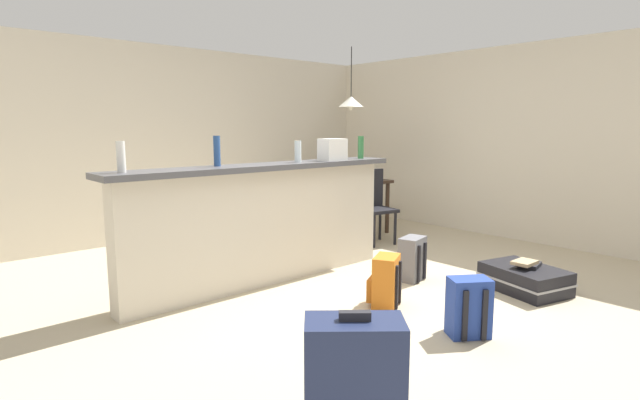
{
  "coord_description": "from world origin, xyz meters",
  "views": [
    {
      "loc": [
        -3.13,
        -3.19,
        1.47
      ],
      "look_at": [
        0.25,
        0.6,
        0.71
      ],
      "focal_mm": 27.74,
      "sensor_mm": 36.0,
      "label": 1
    }
  ],
  "objects_px": {
    "bottle_green": "(361,147)",
    "dining_table": "(345,187)",
    "bottle_clear": "(298,151)",
    "backpack_orange": "(385,282)",
    "pendant_lamp": "(351,102)",
    "dining_chair_near_partition": "(374,202)",
    "dining_chair_far_side": "(324,192)",
    "book_stack": "(527,264)",
    "backpack_blue": "(468,308)",
    "suitcase_flat_black": "(524,279)",
    "suitcase_upright_navy": "(354,384)",
    "bottle_white": "(121,157)",
    "bottle_blue": "(217,151)",
    "backpack_grey": "(411,259)",
    "grocery_bag": "(332,150)"
  },
  "relations": [
    {
      "from": "suitcase_flat_black",
      "to": "book_stack",
      "type": "relative_size",
      "value": 2.87
    },
    {
      "from": "bottle_clear",
      "to": "backpack_grey",
      "type": "bearing_deg",
      "value": -49.49
    },
    {
      "from": "book_stack",
      "to": "dining_chair_far_side",
      "type": "bearing_deg",
      "value": 80.27
    },
    {
      "from": "bottle_clear",
      "to": "pendant_lamp",
      "type": "relative_size",
      "value": 0.25
    },
    {
      "from": "dining_table",
      "to": "suitcase_flat_black",
      "type": "xyz_separation_m",
      "value": [
        -0.46,
        -2.77,
        -0.54
      ]
    },
    {
      "from": "bottle_green",
      "to": "suitcase_upright_navy",
      "type": "distance_m",
      "value": 3.41
    },
    {
      "from": "bottle_blue",
      "to": "backpack_orange",
      "type": "height_order",
      "value": "bottle_blue"
    },
    {
      "from": "bottle_green",
      "to": "pendant_lamp",
      "type": "xyz_separation_m",
      "value": [
        0.88,
        1.02,
        0.55
      ]
    },
    {
      "from": "backpack_blue",
      "to": "book_stack",
      "type": "height_order",
      "value": "backpack_blue"
    },
    {
      "from": "bottle_white",
      "to": "dining_chair_far_side",
      "type": "bearing_deg",
      "value": 24.59
    },
    {
      "from": "bottle_blue",
      "to": "backpack_grey",
      "type": "bearing_deg",
      "value": -30.94
    },
    {
      "from": "bottle_white",
      "to": "book_stack",
      "type": "distance_m",
      "value": 3.53
    },
    {
      "from": "bottle_clear",
      "to": "backpack_orange",
      "type": "xyz_separation_m",
      "value": [
        -0.0,
        -1.13,
        -1.03
      ]
    },
    {
      "from": "backpack_grey",
      "to": "backpack_orange",
      "type": "relative_size",
      "value": 1.0
    },
    {
      "from": "pendant_lamp",
      "to": "dining_chair_near_partition",
      "type": "bearing_deg",
      "value": -103.01
    },
    {
      "from": "backpack_blue",
      "to": "backpack_orange",
      "type": "bearing_deg",
      "value": 88.87
    },
    {
      "from": "grocery_bag",
      "to": "backpack_orange",
      "type": "height_order",
      "value": "grocery_bag"
    },
    {
      "from": "bottle_white",
      "to": "bottle_green",
      "type": "bearing_deg",
      "value": -0.91
    },
    {
      "from": "bottle_white",
      "to": "book_stack",
      "type": "height_order",
      "value": "bottle_white"
    },
    {
      "from": "grocery_bag",
      "to": "dining_table",
      "type": "bearing_deg",
      "value": 40.89
    },
    {
      "from": "pendant_lamp",
      "to": "backpack_grey",
      "type": "relative_size",
      "value": 1.96
    },
    {
      "from": "bottle_green",
      "to": "bottle_blue",
      "type": "bearing_deg",
      "value": 176.51
    },
    {
      "from": "dining_chair_far_side",
      "to": "suitcase_upright_navy",
      "type": "distance_m",
      "value": 5.12
    },
    {
      "from": "bottle_blue",
      "to": "suitcase_flat_black",
      "type": "distance_m",
      "value": 2.96
    },
    {
      "from": "dining_chair_near_partition",
      "to": "book_stack",
      "type": "bearing_deg",
      "value": -99.91
    },
    {
      "from": "bottle_green",
      "to": "backpack_grey",
      "type": "xyz_separation_m",
      "value": [
        -0.14,
        -0.82,
        -1.04
      ]
    },
    {
      "from": "suitcase_flat_black",
      "to": "backpack_orange",
      "type": "bearing_deg",
      "value": 154.23
    },
    {
      "from": "grocery_bag",
      "to": "backpack_grey",
      "type": "bearing_deg",
      "value": -70.63
    },
    {
      "from": "bottle_white",
      "to": "dining_table",
      "type": "distance_m",
      "value": 3.56
    },
    {
      "from": "bottle_blue",
      "to": "grocery_bag",
      "type": "bearing_deg",
      "value": -5.26
    },
    {
      "from": "dining_chair_far_side",
      "to": "suitcase_upright_navy",
      "type": "relative_size",
      "value": 1.39
    },
    {
      "from": "bottle_clear",
      "to": "backpack_blue",
      "type": "bearing_deg",
      "value": -90.52
    },
    {
      "from": "bottle_white",
      "to": "backpack_orange",
      "type": "bearing_deg",
      "value": -34.65
    },
    {
      "from": "bottle_clear",
      "to": "grocery_bag",
      "type": "distance_m",
      "value": 0.43
    },
    {
      "from": "book_stack",
      "to": "bottle_clear",
      "type": "bearing_deg",
      "value": 125.27
    },
    {
      "from": "pendant_lamp",
      "to": "backpack_grey",
      "type": "bearing_deg",
      "value": -118.95
    },
    {
      "from": "bottle_blue",
      "to": "bottle_clear",
      "type": "distance_m",
      "value": 0.83
    },
    {
      "from": "bottle_green",
      "to": "dining_chair_near_partition",
      "type": "relative_size",
      "value": 0.26
    },
    {
      "from": "grocery_bag",
      "to": "dining_table",
      "type": "distance_m",
      "value": 1.76
    },
    {
      "from": "dining_chair_far_side",
      "to": "backpack_blue",
      "type": "height_order",
      "value": "dining_chair_far_side"
    },
    {
      "from": "suitcase_upright_navy",
      "to": "bottle_green",
      "type": "bearing_deg",
      "value": 43.28
    },
    {
      "from": "dining_chair_near_partition",
      "to": "grocery_bag",
      "type": "bearing_deg",
      "value": -157.51
    },
    {
      "from": "suitcase_upright_navy",
      "to": "dining_table",
      "type": "bearing_deg",
      "value": 45.95
    },
    {
      "from": "bottle_blue",
      "to": "backpack_grey",
      "type": "relative_size",
      "value": 0.63
    },
    {
      "from": "bottle_green",
      "to": "dining_table",
      "type": "bearing_deg",
      "value": 52.44
    },
    {
      "from": "dining_chair_far_side",
      "to": "book_stack",
      "type": "relative_size",
      "value": 3.02
    },
    {
      "from": "bottle_blue",
      "to": "backpack_blue",
      "type": "xyz_separation_m",
      "value": [
        0.81,
        -2.0,
        -1.06
      ]
    },
    {
      "from": "suitcase_upright_navy",
      "to": "backpack_blue",
      "type": "bearing_deg",
      "value": 13.29
    },
    {
      "from": "bottle_blue",
      "to": "grocery_bag",
      "type": "height_order",
      "value": "bottle_blue"
    },
    {
      "from": "suitcase_upright_navy",
      "to": "backpack_blue",
      "type": "height_order",
      "value": "suitcase_upright_navy"
    }
  ]
}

